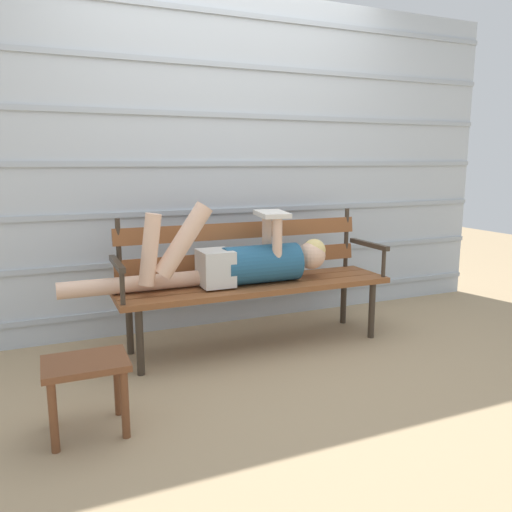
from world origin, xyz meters
The scene contains 5 objects.
ground_plane centered at (0.00, 0.00, 0.00)m, with size 12.00×12.00×0.00m, color tan.
house_siding centered at (0.00, 0.74, 1.19)m, with size 4.62×0.08×2.39m.
park_bench centered at (0.00, 0.23, 0.48)m, with size 1.81×0.47×0.87m.
reclining_person centered at (-0.12, 0.16, 0.58)m, with size 1.72×0.27×0.55m.
footstool centered at (-1.13, -0.55, 0.27)m, with size 0.37×0.28×0.34m.
Camera 1 is at (-1.26, -2.79, 1.21)m, focal length 35.37 mm.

